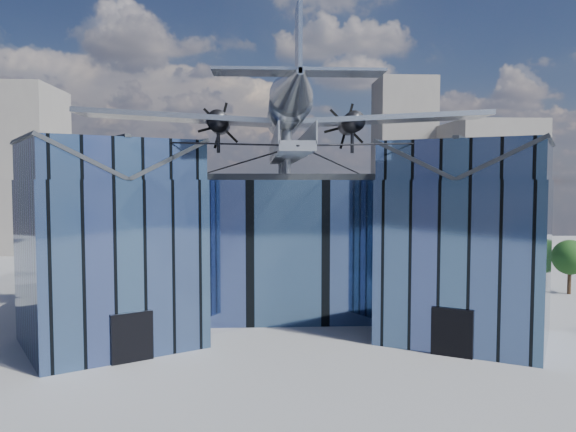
{
  "coord_description": "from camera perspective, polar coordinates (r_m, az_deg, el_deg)",
  "views": [
    {
      "loc": [
        -1.88,
        -33.63,
        9.42
      ],
      "look_at": [
        0.0,
        2.0,
        7.2
      ],
      "focal_mm": 35.0,
      "sensor_mm": 36.0,
      "label": 1
    }
  ],
  "objects": [
    {
      "name": "museum",
      "position": [
        39.69,
        -0.29,
        -2.05
      ],
      "size": [
        32.88,
        24.5,
        17.6
      ],
      "color": "#445D8B",
      "rests_on": "ground"
    },
    {
      "name": "ground_plane",
      "position": [
        34.98,
        0.18,
        -12.06
      ],
      "size": [
        120.0,
        120.0,
        0.0
      ],
      "primitive_type": "plane",
      "color": "gray"
    },
    {
      "name": "bg_towers",
      "position": [
        84.19,
        -0.75,
        3.96
      ],
      "size": [
        77.0,
        24.5,
        26.0
      ],
      "color": "slate",
      "rests_on": "ground"
    },
    {
      "name": "tree_side_e",
      "position": [
        52.35,
        26.73,
        -3.78
      ],
      "size": [
        3.83,
        3.83,
        4.56
      ],
      "rotation": [
        0.0,
        0.0,
        -0.41
      ],
      "color": "#362415",
      "rests_on": "ground"
    }
  ]
}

